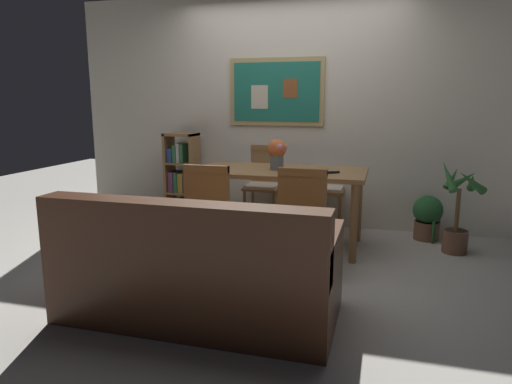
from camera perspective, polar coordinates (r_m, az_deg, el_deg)
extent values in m
plane|color=#B7B2A8|center=(4.20, 0.51, -8.50)|extent=(12.00, 12.00, 0.00)
cube|color=silver|center=(5.32, 4.59, 9.94)|extent=(5.20, 0.10, 2.60)
cube|color=tan|center=(5.30, 2.52, 12.25)|extent=(1.08, 0.02, 0.75)
cube|color=#1E7260|center=(5.28, 2.48, 12.26)|extent=(0.98, 0.01, 0.65)
cube|color=beige|center=(5.33, 0.44, 11.66)|extent=(0.19, 0.00, 0.26)
cube|color=brown|center=(5.24, 4.24, 12.65)|extent=(0.16, 0.00, 0.21)
cube|color=#9E7042|center=(4.50, 2.93, 2.54)|extent=(1.66, 0.84, 0.04)
cylinder|color=#9E7042|center=(4.48, -7.46, -2.52)|extent=(0.07, 0.07, 0.72)
cylinder|color=#9E7042|center=(4.14, 11.98, -3.82)|extent=(0.07, 0.07, 0.72)
cylinder|color=#9E7042|center=(5.10, -4.48, -0.79)|extent=(0.07, 0.07, 0.72)
cylinder|color=#9E7042|center=(4.80, 12.55, -1.78)|extent=(0.07, 0.07, 0.72)
cube|color=#9E7042|center=(5.19, 8.68, 0.22)|extent=(0.40, 0.40, 0.03)
cube|color=beige|center=(5.18, 8.69, 0.52)|extent=(0.36, 0.36, 0.03)
cylinder|color=#9E7042|center=(5.38, 10.63, -1.90)|extent=(0.04, 0.04, 0.42)
cylinder|color=#9E7042|center=(5.42, 7.05, -1.69)|extent=(0.04, 0.04, 0.42)
cylinder|color=#9E7042|center=(5.05, 10.27, -2.74)|extent=(0.04, 0.04, 0.42)
cylinder|color=#9E7042|center=(5.10, 6.47, -2.52)|extent=(0.04, 0.04, 0.42)
cube|color=#9E7042|center=(5.33, 9.00, 3.14)|extent=(0.38, 0.04, 0.46)
cube|color=#9E7042|center=(5.30, 9.07, 5.28)|extent=(0.38, 0.05, 0.06)
cube|color=#9E7042|center=(3.81, 6.12, -3.73)|extent=(0.40, 0.40, 0.03)
cube|color=beige|center=(3.81, 6.13, -3.33)|extent=(0.36, 0.36, 0.03)
cylinder|color=#9E7042|center=(3.75, 3.02, -7.53)|extent=(0.04, 0.04, 0.42)
cylinder|color=#9E7042|center=(3.70, 8.21, -7.93)|extent=(0.04, 0.04, 0.42)
cylinder|color=#9E7042|center=(4.07, 4.09, -6.04)|extent=(0.04, 0.04, 0.42)
cylinder|color=#9E7042|center=(4.02, 8.87, -6.37)|extent=(0.04, 0.04, 0.42)
cube|color=#9E7042|center=(3.58, 5.71, -0.70)|extent=(0.38, 0.04, 0.46)
cube|color=#9E7042|center=(3.55, 5.77, 2.46)|extent=(0.38, 0.05, 0.06)
cube|color=#9E7042|center=(3.99, -5.07, -3.05)|extent=(0.40, 0.40, 0.03)
cube|color=beige|center=(3.98, -5.08, -2.67)|extent=(0.36, 0.36, 0.03)
cylinder|color=#9E7042|center=(3.96, -8.21, -6.61)|extent=(0.04, 0.04, 0.42)
cylinder|color=#9E7042|center=(3.84, -3.53, -7.09)|extent=(0.04, 0.04, 0.42)
cylinder|color=#9E7042|center=(4.26, -6.35, -5.28)|extent=(0.04, 0.04, 0.42)
cylinder|color=#9E7042|center=(4.15, -1.97, -5.67)|extent=(0.04, 0.04, 0.42)
cube|color=#9E7042|center=(3.77, -6.11, -0.12)|extent=(0.38, 0.04, 0.46)
cube|color=#9E7042|center=(3.73, -6.17, 2.89)|extent=(0.38, 0.05, 0.06)
cube|color=#9E7042|center=(5.28, 0.87, 0.53)|extent=(0.40, 0.40, 0.03)
cube|color=beige|center=(5.27, 0.87, 0.82)|extent=(0.36, 0.36, 0.03)
cylinder|color=#9E7042|center=(5.44, 3.05, -1.57)|extent=(0.04, 0.04, 0.42)
cylinder|color=#9E7042|center=(5.53, -0.39, -1.36)|extent=(0.04, 0.04, 0.42)
cylinder|color=#9E7042|center=(5.12, 2.21, -2.38)|extent=(0.04, 0.04, 0.42)
cylinder|color=#9E7042|center=(5.21, -1.43, -2.15)|extent=(0.04, 0.04, 0.42)
cube|color=#9E7042|center=(5.41, 1.37, 3.39)|extent=(0.38, 0.04, 0.46)
cube|color=#9E7042|center=(5.38, 1.38, 5.50)|extent=(0.38, 0.05, 0.06)
cube|color=#472819|center=(3.18, -6.81, -11.36)|extent=(1.80, 0.84, 0.40)
cube|color=#472819|center=(2.77, -9.56, -5.70)|extent=(1.80, 0.20, 0.44)
cube|color=#472819|center=(3.46, -19.46, -4.63)|extent=(0.18, 0.80, 0.22)
cube|color=#472819|center=(2.87, 8.26, -7.31)|extent=(0.18, 0.80, 0.22)
cube|color=#8C6B4C|center=(3.11, -15.97, -5.23)|extent=(0.32, 0.16, 0.33)
cube|color=#B78C33|center=(2.90, -8.34, -6.08)|extent=(0.32, 0.16, 0.33)
cube|color=#9E7042|center=(5.58, -10.62, 1.83)|extent=(0.03, 0.28, 1.05)
cube|color=#9E7042|center=(5.45, -7.50, 1.69)|extent=(0.03, 0.28, 1.05)
cube|color=#9E7042|center=(5.62, -8.92, -3.36)|extent=(0.36, 0.28, 0.03)
cube|color=#9E7042|center=(5.45, -9.25, 7.04)|extent=(0.36, 0.28, 0.03)
cube|color=#9E7042|center=(5.54, -9.03, -0.02)|extent=(0.30, 0.28, 0.02)
cube|color=#9E7042|center=(5.49, -9.14, 3.56)|extent=(0.30, 0.28, 0.02)
cube|color=gold|center=(5.63, -10.00, -2.02)|extent=(0.05, 0.22, 0.23)
cube|color=#B2332D|center=(5.61, -9.42, -2.02)|extent=(0.06, 0.22, 0.23)
cube|color=beige|center=(5.58, -8.87, -2.08)|extent=(0.04, 0.22, 0.23)
cube|color=#7F3F72|center=(5.56, -8.32, -2.23)|extent=(0.06, 0.22, 0.21)
cube|color=#2D4C8C|center=(5.53, -7.71, -2.21)|extent=(0.06, 0.22, 0.22)
cube|color=#7F3F72|center=(5.57, -10.08, 1.35)|extent=(0.06, 0.22, 0.24)
cube|color=#337247|center=(5.54, -9.50, 1.30)|extent=(0.04, 0.22, 0.23)
cube|color=gold|center=(5.52, -8.92, 1.22)|extent=(0.06, 0.22, 0.22)
cube|color=#7F3F72|center=(5.49, -8.29, 1.16)|extent=(0.05, 0.22, 0.22)
cube|color=#2D4C8C|center=(5.52, -10.19, 4.54)|extent=(0.06, 0.22, 0.16)
cube|color=#337247|center=(5.49, -9.65, 4.72)|extent=(0.04, 0.22, 0.20)
cube|color=beige|center=(5.47, -9.21, 4.85)|extent=(0.04, 0.22, 0.23)
cube|color=#337247|center=(5.46, -8.80, 4.78)|extent=(0.04, 0.22, 0.22)
cylinder|color=brown|center=(5.12, 20.31, -4.45)|extent=(0.25, 0.25, 0.19)
cylinder|color=#332319|center=(5.10, 20.38, -3.52)|extent=(0.23, 0.23, 0.02)
sphere|color=#235B2D|center=(5.07, 20.48, -2.10)|extent=(0.30, 0.30, 0.30)
cylinder|color=#235B2D|center=(4.99, 21.03, -5.02)|extent=(0.03, 0.03, 0.29)
cylinder|color=#235B2D|center=(5.21, 21.59, -4.14)|extent=(0.03, 0.03, 0.25)
cylinder|color=brown|center=(4.77, 23.36, -5.62)|extent=(0.23, 0.23, 0.22)
cylinder|color=#332319|center=(4.75, 23.45, -4.47)|extent=(0.20, 0.20, 0.02)
cylinder|color=brown|center=(4.70, 23.65, -2.01)|extent=(0.04, 0.04, 0.40)
cone|color=#2D6B33|center=(4.65, 25.14, 1.18)|extent=(0.11, 0.23, 0.21)
cone|color=#2D6B33|center=(4.76, 24.32, 1.44)|extent=(0.25, 0.17, 0.21)
cone|color=#2D6B33|center=(4.69, 23.09, 1.60)|extent=(0.19, 0.20, 0.22)
cone|color=#2D6B33|center=(4.57, 22.67, 1.82)|extent=(0.19, 0.27, 0.29)
cone|color=#2D6B33|center=(4.52, 25.11, 1.16)|extent=(0.31, 0.22, 0.25)
cylinder|color=slate|center=(4.48, 2.60, 3.68)|extent=(0.13, 0.13, 0.14)
sphere|color=#D86633|center=(4.47, 2.61, 5.38)|extent=(0.18, 0.18, 0.18)
sphere|color=#D86633|center=(4.53, 2.35, 5.79)|extent=(0.07, 0.07, 0.07)
sphere|color=pink|center=(4.40, 2.93, 5.53)|extent=(0.07, 0.07, 0.07)
sphere|color=pink|center=(4.47, 3.54, 5.57)|extent=(0.06, 0.06, 0.06)
cube|color=black|center=(4.31, 9.25, 2.42)|extent=(0.15, 0.12, 0.02)
cube|color=gray|center=(4.31, 9.26, 2.58)|extent=(0.10, 0.08, 0.00)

